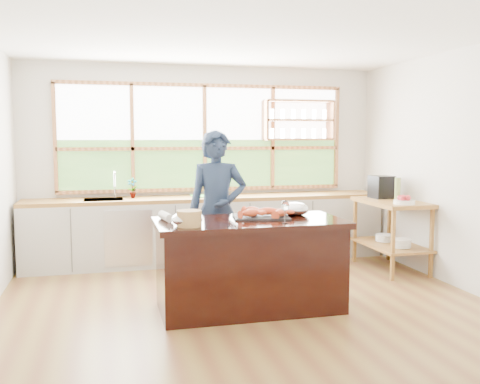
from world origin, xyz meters
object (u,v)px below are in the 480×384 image
object	(u,v)px
island	(250,264)
wicker_basket	(189,218)
espresso_machine	(381,187)
cook	(217,211)

from	to	relation	value
island	wicker_basket	bearing A→B (deg)	-159.65
island	espresso_machine	bearing A→B (deg)	32.12
island	wicker_basket	size ratio (longest dim) A/B	8.08
cook	wicker_basket	size ratio (longest dim) A/B	7.79
espresso_machine	wicker_basket	world-z (taller)	espresso_machine
cook	wicker_basket	xyz separation A→B (m)	(-0.46, -0.95, 0.08)
cook	espresso_machine	size ratio (longest dim) A/B	5.98
wicker_basket	espresso_machine	bearing A→B (deg)	29.68
cook	espresso_machine	world-z (taller)	cook
espresso_machine	cook	bearing A→B (deg)	-167.40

